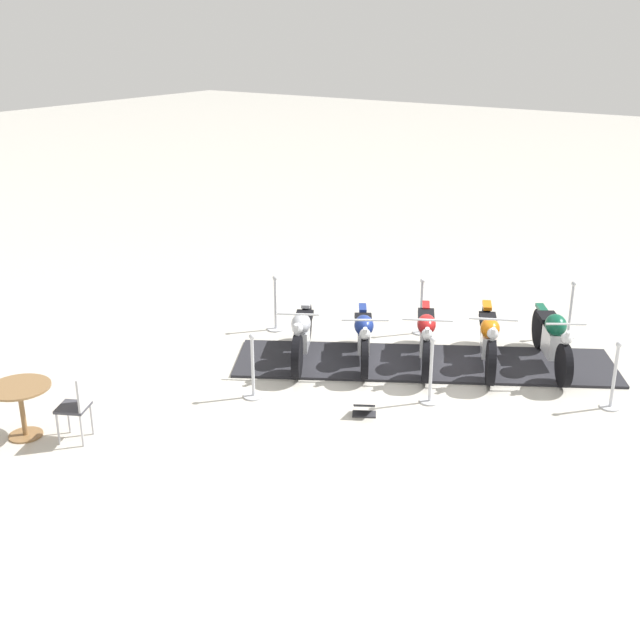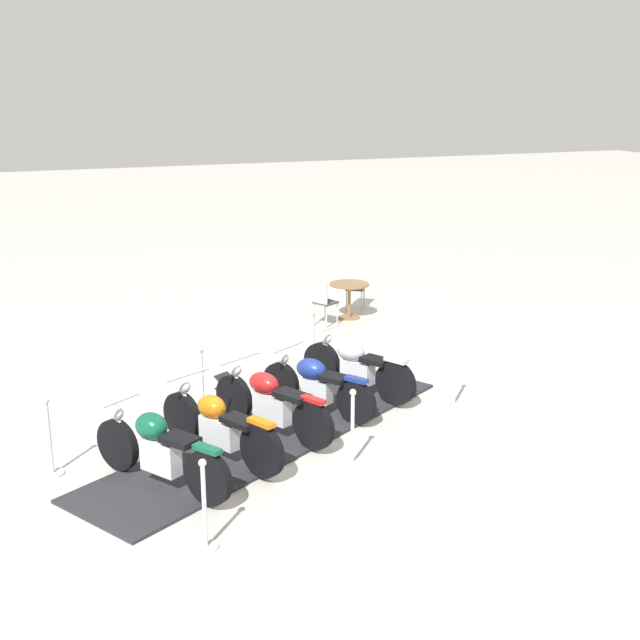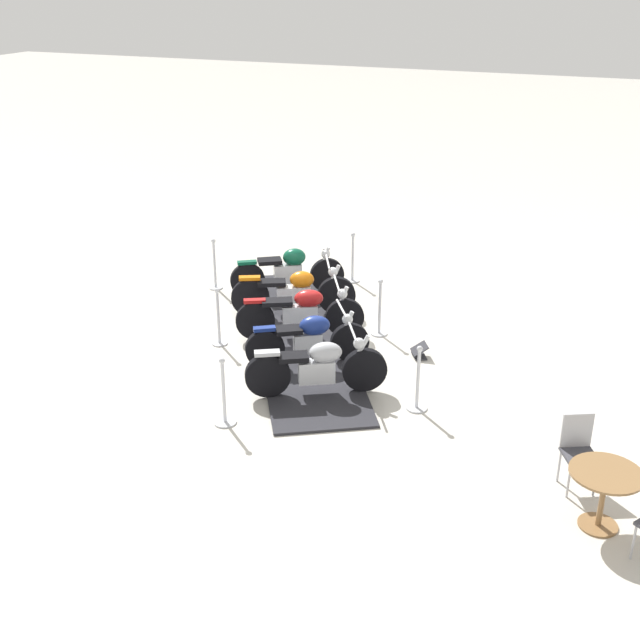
% 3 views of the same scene
% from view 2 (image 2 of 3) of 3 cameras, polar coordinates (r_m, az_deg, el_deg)
% --- Properties ---
extents(ground_plane, '(80.00, 80.00, 0.00)m').
position_cam_2_polar(ground_plane, '(12.18, -3.27, -7.92)').
color(ground_plane, beige).
extents(display_platform, '(6.26, 4.51, 0.04)m').
position_cam_2_polar(display_platform, '(12.17, -3.27, -7.83)').
color(display_platform, '#28282D').
rests_on(display_platform, ground_plane).
extents(motorcycle_chrome, '(1.17, 1.98, 1.02)m').
position_cam_2_polar(motorcycle_chrome, '(13.51, 2.48, -3.15)').
color(motorcycle_chrome, black).
rests_on(motorcycle_chrome, display_platform).
extents(motorcycle_navy, '(1.23, 1.80, 0.96)m').
position_cam_2_polar(motorcycle_navy, '(12.73, -0.32, -4.33)').
color(motorcycle_navy, black).
rests_on(motorcycle_navy, display_platform).
extents(motorcycle_maroon, '(1.22, 2.07, 1.01)m').
position_cam_2_polar(motorcycle_maroon, '(11.99, -3.43, -5.57)').
color(motorcycle_maroon, black).
rests_on(motorcycle_maroon, display_platform).
extents(motorcycle_copper, '(1.19, 2.16, 1.05)m').
position_cam_2_polar(motorcycle_copper, '(11.31, -6.93, -7.16)').
color(motorcycle_copper, black).
rests_on(motorcycle_copper, display_platform).
extents(motorcycle_forest, '(1.34, 1.99, 1.01)m').
position_cam_2_polar(motorcycle_forest, '(10.67, -10.99, -8.62)').
color(motorcycle_forest, black).
rests_on(motorcycle_forest, display_platform).
extents(stanchion_left_front, '(0.34, 0.34, 1.06)m').
position_cam_2_polar(stanchion_left_front, '(13.32, 9.17, -4.42)').
color(stanchion_left_front, silver).
rests_on(stanchion_left_front, ground_plane).
extents(stanchion_left_mid, '(0.28, 0.28, 1.06)m').
position_cam_2_polar(stanchion_left_mid, '(11.19, 2.23, -7.98)').
color(stanchion_left_mid, silver).
rests_on(stanchion_left_mid, ground_plane).
extents(stanchion_right_front, '(0.32, 0.32, 1.05)m').
position_cam_2_polar(stanchion_right_front, '(14.84, -0.47, -2.02)').
color(stanchion_right_front, silver).
rests_on(stanchion_right_front, ground_plane).
extents(stanchion_left_rear, '(0.28, 0.28, 1.07)m').
position_cam_2_polar(stanchion_left_rear, '(9.38, -7.89, -13.14)').
color(stanchion_left_rear, silver).
rests_on(stanchion_left_rear, ground_plane).
extents(stanchion_right_mid, '(0.30, 0.30, 1.07)m').
position_cam_2_polar(stanchion_right_mid, '(12.97, -8.03, -4.75)').
color(stanchion_right_mid, silver).
rests_on(stanchion_right_mid, ground_plane).
extents(stanchion_right_rear, '(0.31, 0.31, 1.07)m').
position_cam_2_polar(stanchion_right_rear, '(11.45, -17.95, -8.34)').
color(stanchion_right_rear, silver).
rests_on(stanchion_right_rear, ground_plane).
extents(info_placard, '(0.40, 0.38, 0.23)m').
position_cam_2_polar(info_placard, '(14.04, -6.45, -4.35)').
color(info_placard, '#333338').
rests_on(info_placard, ground_plane).
extents(cafe_table, '(0.86, 0.86, 0.76)m').
position_cam_2_polar(cafe_table, '(17.90, 2.01, 1.93)').
color(cafe_table, olive).
rests_on(cafe_table, ground_plane).
extents(cafe_chair_near_table, '(0.55, 0.55, 0.90)m').
position_cam_2_polar(cafe_chair_near_table, '(18.70, 2.48, 2.38)').
color(cafe_chair_near_table, '#B7B7BC').
rests_on(cafe_chair_near_table, ground_plane).
extents(cafe_chair_across_table, '(0.54, 0.54, 0.99)m').
position_cam_2_polar(cafe_chair_across_table, '(17.30, 0.23, 1.41)').
color(cafe_chair_across_table, '#B7B7BC').
rests_on(cafe_chair_across_table, ground_plane).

